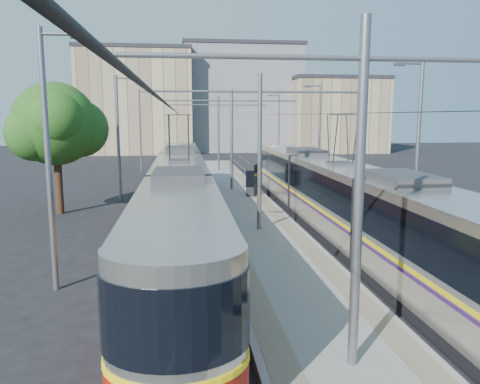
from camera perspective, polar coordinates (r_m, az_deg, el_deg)
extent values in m
plane|color=black|center=(14.27, 7.69, -13.22)|extent=(160.00, 160.00, 0.00)
cube|color=gray|center=(30.40, -0.41, -0.79)|extent=(4.00, 50.00, 0.30)
cube|color=gray|center=(30.25, -3.14, -0.56)|extent=(0.70, 50.00, 0.01)
cube|color=gray|center=(30.58, 2.29, -0.45)|extent=(0.70, 50.00, 0.01)
cube|color=gray|center=(30.25, -8.56, -1.21)|extent=(0.07, 70.00, 0.03)
cube|color=gray|center=(30.24, -5.84, -1.15)|extent=(0.07, 70.00, 0.03)
cube|color=gray|center=(30.89, 4.91, -0.92)|extent=(0.07, 70.00, 0.03)
cube|color=gray|center=(31.21, 7.49, -0.86)|extent=(0.07, 70.00, 0.03)
cube|color=silver|center=(11.15, -7.39, -19.94)|extent=(1.20, 5.00, 0.01)
cube|color=black|center=(22.95, -7.24, -4.03)|extent=(2.30, 31.53, 0.40)
cube|color=#A6A299|center=(22.63, -7.32, 0.04)|extent=(2.40, 29.93, 2.90)
cube|color=black|center=(22.56, -7.35, 1.29)|extent=(2.43, 29.93, 1.30)
cube|color=yellow|center=(22.70, -7.30, -0.96)|extent=(2.43, 29.93, 0.12)
cube|color=#A41209|center=(22.79, -7.28, -2.19)|extent=(2.42, 29.93, 1.10)
cube|color=#2D2D30|center=(22.44, -7.41, 4.08)|extent=(1.68, 3.00, 0.30)
cube|color=black|center=(22.01, 11.90, -4.73)|extent=(2.30, 29.20, 0.40)
cube|color=beige|center=(21.68, 12.05, -0.49)|extent=(2.40, 27.60, 2.90)
cube|color=black|center=(21.60, 12.09, 0.82)|extent=(2.43, 27.60, 1.30)
cube|color=#D9BE0B|center=(21.75, 12.01, -1.53)|extent=(2.43, 27.60, 0.12)
cube|color=#31154B|center=(21.78, 12.00, -1.92)|extent=(2.43, 27.60, 0.10)
cube|color=#2D2D30|center=(21.47, 12.19, 3.72)|extent=(1.68, 3.00, 0.30)
cylinder|color=slate|center=(9.54, 14.25, -0.87)|extent=(0.20, 0.20, 7.00)
cylinder|color=slate|center=(9.46, 14.92, 15.45)|extent=(9.20, 0.10, 0.10)
cylinder|color=slate|center=(21.09, 2.41, 4.78)|extent=(0.20, 0.20, 7.00)
cylinder|color=slate|center=(21.06, 2.46, 12.12)|extent=(9.20, 0.10, 0.10)
cylinder|color=slate|center=(32.97, -1.02, 6.37)|extent=(0.20, 0.20, 7.00)
cylinder|color=slate|center=(32.94, -1.03, 11.07)|extent=(9.20, 0.10, 0.10)
cylinder|color=slate|center=(44.91, -2.63, 7.11)|extent=(0.20, 0.20, 7.00)
cylinder|color=slate|center=(44.89, -2.66, 10.56)|extent=(9.20, 0.10, 0.10)
cylinder|color=black|center=(29.75, -7.42, 9.37)|extent=(0.02, 70.00, 0.02)
cylinder|color=black|center=(30.57, 6.39, 9.38)|extent=(0.02, 70.00, 0.02)
cylinder|color=slate|center=(15.36, -22.34, 3.20)|extent=(0.18, 0.18, 8.00)
cube|color=#2D2D30|center=(15.22, -19.05, 17.52)|extent=(0.50, 0.22, 0.12)
cylinder|color=slate|center=(31.04, -14.60, 6.28)|extent=(0.18, 0.18, 8.00)
cube|color=#2D2D30|center=(30.98, -12.82, 13.28)|extent=(0.50, 0.22, 0.12)
cylinder|color=slate|center=(46.94, -12.07, 7.26)|extent=(0.18, 0.18, 8.00)
cube|color=#2D2D30|center=(46.90, -10.85, 11.88)|extent=(0.50, 0.22, 0.12)
cylinder|color=slate|center=(23.50, 20.84, 5.13)|extent=(0.18, 0.18, 8.00)
cube|color=#2D2D30|center=(23.08, 18.89, 14.51)|extent=(0.50, 0.22, 0.12)
cylinder|color=slate|center=(38.37, 9.64, 6.94)|extent=(0.18, 0.18, 8.00)
cube|color=#2D2D30|center=(38.11, 8.17, 12.61)|extent=(0.50, 0.22, 0.12)
cylinder|color=slate|center=(53.89, 4.75, 7.65)|extent=(0.18, 0.18, 8.00)
cube|color=#2D2D30|center=(53.71, 3.63, 11.66)|extent=(0.50, 0.22, 0.12)
cube|color=black|center=(30.47, 1.48, 1.47)|extent=(0.86, 1.04, 2.06)
cube|color=black|center=(30.45, 1.48, 1.72)|extent=(0.91, 1.08, 1.07)
cylinder|color=#382314|center=(28.04, -21.19, 0.56)|extent=(0.42, 0.42, 3.03)
sphere|color=#1B4213|center=(27.77, -21.61, 7.73)|extent=(4.55, 4.55, 4.55)
sphere|color=#1B4213|center=(28.26, -18.95, 7.32)|extent=(3.22, 3.22, 3.22)
cube|color=tan|center=(73.07, -12.37, 10.50)|extent=(16.00, 12.00, 14.71)
cube|color=#262328|center=(73.66, -12.58, 16.42)|extent=(16.32, 12.24, 0.50)
cube|color=gray|center=(77.37, 0.00, 11.08)|extent=(18.00, 14.00, 15.95)
cube|color=#262328|center=(78.07, 0.00, 17.13)|extent=(18.36, 14.28, 0.50)
cube|color=tan|center=(74.53, 11.47, 9.00)|extent=(14.00, 10.00, 10.81)
cube|color=#262328|center=(74.74, 11.61, 13.34)|extent=(14.28, 10.20, 0.50)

